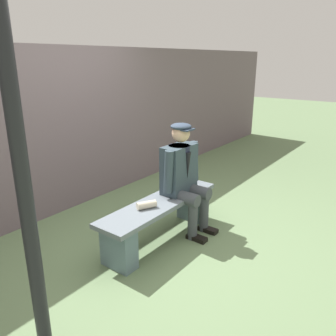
% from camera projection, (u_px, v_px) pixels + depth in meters
% --- Properties ---
extents(ground_plane, '(30.00, 30.00, 0.00)m').
position_uv_depth(ground_plane, '(161.00, 239.00, 3.90)').
color(ground_plane, '#668157').
extents(bench, '(1.67, 0.42, 0.47)m').
position_uv_depth(bench, '(160.00, 215.00, 3.81)').
color(bench, slate).
rests_on(bench, ground).
extents(seated_man, '(0.62, 0.59, 1.30)m').
position_uv_depth(seated_man, '(183.00, 174.00, 3.92)').
color(seated_man, '#32424C').
rests_on(seated_man, ground).
extents(rolled_magazine, '(0.22, 0.17, 0.08)m').
position_uv_depth(rolled_magazine, '(146.00, 205.00, 3.57)').
color(rolled_magazine, beige).
rests_on(rolled_magazine, bench).
extents(stadium_wall, '(12.00, 0.24, 2.14)m').
position_uv_depth(stadium_wall, '(63.00, 130.00, 4.51)').
color(stadium_wall, '#695861').
rests_on(stadium_wall, ground).
extents(lamp_post, '(0.27, 0.27, 2.83)m').
position_uv_depth(lamp_post, '(7.00, 69.00, 1.80)').
color(lamp_post, black).
rests_on(lamp_post, ground).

